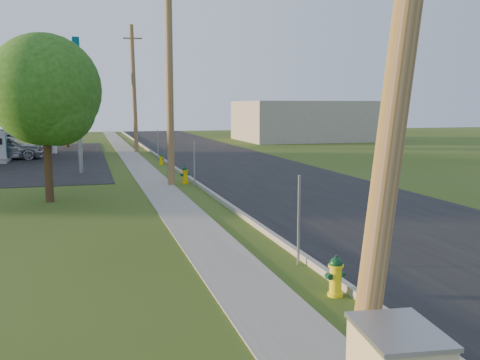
# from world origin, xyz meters

# --- Properties ---
(ground_plane) EXTENTS (140.00, 140.00, 0.00)m
(ground_plane) POSITION_xyz_m (0.00, 0.00, 0.00)
(ground_plane) COLOR #31480F
(ground_plane) RESTS_ON ground
(road) EXTENTS (8.00, 120.00, 0.02)m
(road) POSITION_xyz_m (4.50, 10.00, 0.01)
(road) COLOR black
(road) RESTS_ON ground
(curb) EXTENTS (0.15, 120.00, 0.15)m
(curb) POSITION_xyz_m (0.50, 10.00, 0.07)
(curb) COLOR gray
(curb) RESTS_ON ground
(sidewalk) EXTENTS (1.50, 120.00, 0.03)m
(sidewalk) POSITION_xyz_m (-1.25, 10.00, 0.01)
(sidewalk) COLOR gray
(sidewalk) RESTS_ON ground
(utility_pole_mid) EXTENTS (1.40, 0.32, 9.80)m
(utility_pole_mid) POSITION_xyz_m (-0.60, 17.00, 4.95)
(utility_pole_mid) COLOR brown
(utility_pole_mid) RESTS_ON ground
(utility_pole_far) EXTENTS (1.40, 0.32, 9.50)m
(utility_pole_far) POSITION_xyz_m (-0.60, 35.00, 4.80)
(utility_pole_far) COLOR brown
(utility_pole_far) RESTS_ON ground
(sign_post_near) EXTENTS (0.05, 0.04, 2.00)m
(sign_post_near) POSITION_xyz_m (0.25, 4.20, 1.00)
(sign_post_near) COLOR gray
(sign_post_near) RESTS_ON ground
(sign_post_mid) EXTENTS (0.05, 0.04, 2.00)m
(sign_post_mid) POSITION_xyz_m (0.25, 16.00, 1.00)
(sign_post_mid) COLOR gray
(sign_post_mid) RESTS_ON ground
(sign_post_far) EXTENTS (0.05, 0.04, 2.00)m
(sign_post_far) POSITION_xyz_m (0.25, 28.20, 1.00)
(sign_post_far) COLOR gray
(sign_post_far) RESTS_ON ground
(fuel_pump_se) EXTENTS (1.20, 3.20, 1.90)m
(fuel_pump_se) POSITION_xyz_m (-9.50, 34.00, 0.72)
(fuel_pump_se) COLOR gray
(fuel_pump_se) RESTS_ON ground
(price_pylon) EXTENTS (0.34, 2.04, 6.85)m
(price_pylon) POSITION_xyz_m (-4.50, 22.50, 5.43)
(price_pylon) COLOR gray
(price_pylon) RESTS_ON ground
(distant_building) EXTENTS (14.00, 10.00, 4.00)m
(distant_building) POSITION_xyz_m (18.00, 45.00, 2.00)
(distant_building) COLOR gray
(distant_building) RESTS_ON ground
(tree_verge) EXTENTS (4.00, 4.00, 6.06)m
(tree_verge) POSITION_xyz_m (-5.43, 14.01, 3.90)
(tree_verge) COLOR #392915
(tree_verge) RESTS_ON ground
(tree_lot) EXTENTS (4.74, 4.74, 7.18)m
(tree_lot) POSITION_xyz_m (-5.68, 41.60, 4.63)
(tree_lot) COLOR #392915
(tree_lot) RESTS_ON ground
(hydrant_near) EXTENTS (0.40, 0.35, 0.77)m
(hydrant_near) POSITION_xyz_m (0.17, 2.20, 0.38)
(hydrant_near) COLOR yellow
(hydrant_near) RESTS_ON ground
(hydrant_mid) EXTENTS (0.43, 0.38, 0.82)m
(hydrant_mid) POSITION_xyz_m (0.06, 17.25, 0.40)
(hydrant_mid) COLOR #DBB207
(hydrant_mid) RESTS_ON ground
(hydrant_far) EXTENTS (0.35, 0.31, 0.67)m
(hydrant_far) POSITION_xyz_m (0.06, 25.35, 0.33)
(hydrant_far) COLOR #E1C400
(hydrant_far) RESTS_ON ground
(car_silver) EXTENTS (4.91, 2.06, 1.66)m
(car_silver) POSITION_xyz_m (-9.37, 31.36, 0.83)
(car_silver) COLOR #A1A3A7
(car_silver) RESTS_ON ground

